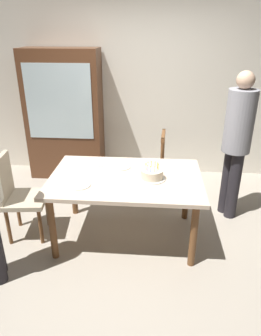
{
  "coord_description": "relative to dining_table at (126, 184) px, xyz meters",
  "views": [
    {
      "loc": [
        0.29,
        -2.9,
        2.16
      ],
      "look_at": [
        0.05,
        0.0,
        0.84
      ],
      "focal_mm": 33.35,
      "sensor_mm": 36.0,
      "label": 1
    }
  ],
  "objects": [
    {
      "name": "chair_upholstered",
      "position": [
        -1.18,
        -0.07,
        -0.12
      ],
      "size": [
        0.49,
        0.49,
        0.95
      ],
      "color": "tan",
      "rests_on": "ground"
    },
    {
      "name": "fork_near_celebrant",
      "position": [
        -0.59,
        -0.23,
        0.09
      ],
      "size": [
        0.18,
        0.05,
        0.01
      ],
      "primitive_type": "cube",
      "rotation": [
        0.0,
        0.0,
        -0.17
      ],
      "color": "silver",
      "rests_on": "dining_table"
    },
    {
      "name": "plate_near_celebrant",
      "position": [
        -0.43,
        -0.23,
        0.09
      ],
      "size": [
        0.22,
        0.22,
        0.01
      ],
      "primitive_type": "cylinder",
      "color": "white",
      "rests_on": "dining_table"
    },
    {
      "name": "dining_table",
      "position": [
        0.0,
        0.0,
        0.0
      ],
      "size": [
        1.57,
        1.04,
        0.74
      ],
      "color": "beige",
      "rests_on": "ground"
    },
    {
      "name": "fork_far_side",
      "position": [
        -0.24,
        0.25,
        0.09
      ],
      "size": [
        0.18,
        0.05,
        0.01
      ],
      "primitive_type": "cube",
      "rotation": [
        0.0,
        0.0,
        0.22
      ],
      "color": "silver",
      "rests_on": "dining_table"
    },
    {
      "name": "plate_far_side",
      "position": [
        -0.08,
        0.23,
        0.09
      ],
      "size": [
        0.22,
        0.22,
        0.01
      ],
      "primitive_type": "cylinder",
      "color": "white",
      "rests_on": "dining_table"
    },
    {
      "name": "birthday_cake",
      "position": [
        0.27,
        -0.03,
        0.13
      ],
      "size": [
        0.28,
        0.28,
        0.17
      ],
      "color": "silver",
      "rests_on": "dining_table"
    },
    {
      "name": "back_wall",
      "position": [
        0.0,
        1.85,
        0.64
      ],
      "size": [
        6.4,
        0.1,
        2.6
      ],
      "primitive_type": "cube",
      "color": "silver",
      "rests_on": "ground"
    },
    {
      "name": "ground",
      "position": [
        0.0,
        0.0,
        -0.66
      ],
      "size": [
        6.4,
        6.4,
        0.0
      ],
      "primitive_type": "plane",
      "color": "#9E9384"
    },
    {
      "name": "chair_spindle_back",
      "position": [
        0.22,
        0.84,
        -0.2
      ],
      "size": [
        0.47,
        0.47,
        0.95
      ],
      "color": "beige",
      "rests_on": "ground"
    },
    {
      "name": "person_guest",
      "position": [
        1.22,
        0.56,
        0.34
      ],
      "size": [
        0.32,
        0.32,
        1.74
      ],
      "color": "#262328",
      "rests_on": "ground"
    },
    {
      "name": "china_cabinet",
      "position": [
        -1.06,
        1.56,
        0.3
      ],
      "size": [
        1.1,
        0.45,
        1.9
      ],
      "color": "#56331E",
      "rests_on": "ground"
    }
  ]
}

